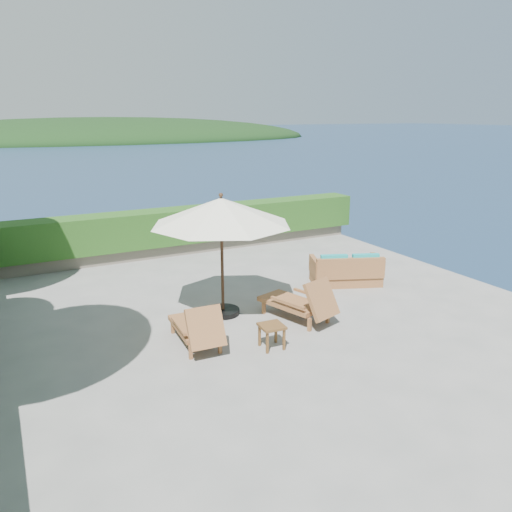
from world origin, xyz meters
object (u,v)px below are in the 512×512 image
side_table (272,329)px  patio_umbrella (221,213)px  wicker_loveseat (346,272)px  lounge_right (301,302)px  lounge_left (197,327)px

side_table → patio_umbrella: bearing=94.1°
patio_umbrella → side_table: size_ratio=6.66×
wicker_loveseat → side_table: bearing=-124.6°
side_table → wicker_loveseat: (3.33, 2.20, -0.05)m
patio_umbrella → lounge_right: (1.27, -1.03, -1.76)m
patio_umbrella → wicker_loveseat: bearing=5.9°
lounge_left → lounge_right: size_ratio=0.88×
side_table → wicker_loveseat: 4.00m
patio_umbrella → lounge_right: patio_umbrella is taller
lounge_left → wicker_loveseat: 4.73m
lounge_right → side_table: lounge_right is taller
patio_umbrella → side_table: (0.13, -1.84, -1.79)m
wicker_loveseat → lounge_right: bearing=-125.9°
lounge_right → wicker_loveseat: size_ratio=0.95×
lounge_right → side_table: bearing=-161.4°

